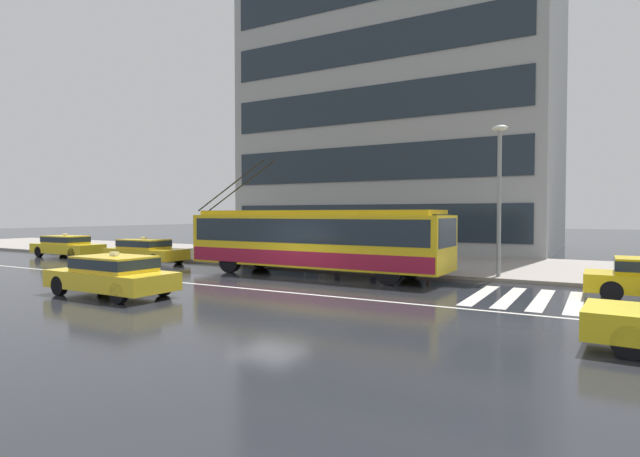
{
  "coord_description": "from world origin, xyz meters",
  "views": [
    {
      "loc": [
        10.5,
        -14.88,
        2.59
      ],
      "look_at": [
        -0.14,
        3.92,
        1.95
      ],
      "focal_mm": 28.03,
      "sensor_mm": 36.0,
      "label": 1
    }
  ],
  "objects_px": {
    "trolleybus": "(314,239)",
    "taxi_oncoming_near": "(112,274)",
    "street_lamp": "(499,186)",
    "bus_shelter": "(349,225)",
    "pedestrian_approaching_curb": "(429,235)",
    "pedestrian_at_shelter": "(371,233)",
    "pedestrian_walking_past": "(336,230)",
    "taxi_far_behind": "(67,245)",
    "taxi_queued_behind_bus": "(145,250)"
  },
  "relations": [
    {
      "from": "trolleybus",
      "to": "taxi_oncoming_near",
      "type": "bearing_deg",
      "value": -110.61
    },
    {
      "from": "street_lamp",
      "to": "trolleybus",
      "type": "bearing_deg",
      "value": -161.69
    },
    {
      "from": "bus_shelter",
      "to": "taxi_oncoming_near",
      "type": "bearing_deg",
      "value": -102.53
    },
    {
      "from": "trolleybus",
      "to": "pedestrian_approaching_curb",
      "type": "height_order",
      "value": "trolleybus"
    },
    {
      "from": "pedestrian_at_shelter",
      "to": "pedestrian_walking_past",
      "type": "height_order",
      "value": "pedestrian_walking_past"
    },
    {
      "from": "bus_shelter",
      "to": "taxi_far_behind",
      "type": "bearing_deg",
      "value": -168.28
    },
    {
      "from": "taxi_far_behind",
      "to": "bus_shelter",
      "type": "height_order",
      "value": "bus_shelter"
    },
    {
      "from": "pedestrian_approaching_curb",
      "to": "taxi_far_behind",
      "type": "bearing_deg",
      "value": -174.52
    },
    {
      "from": "taxi_far_behind",
      "to": "taxi_queued_behind_bus",
      "type": "xyz_separation_m",
      "value": [
        7.3,
        -0.48,
        -0.0
      ]
    },
    {
      "from": "street_lamp",
      "to": "taxi_oncoming_near",
      "type": "bearing_deg",
      "value": -134.73
    },
    {
      "from": "taxi_queued_behind_bus",
      "to": "taxi_oncoming_near",
      "type": "xyz_separation_m",
      "value": [
        7.2,
        -7.62,
        0.0
      ]
    },
    {
      "from": "pedestrian_at_shelter",
      "to": "taxi_queued_behind_bus",
      "type": "bearing_deg",
      "value": -165.23
    },
    {
      "from": "trolleybus",
      "to": "taxi_queued_behind_bus",
      "type": "height_order",
      "value": "trolleybus"
    },
    {
      "from": "taxi_queued_behind_bus",
      "to": "pedestrian_walking_past",
      "type": "distance_m",
      "value": 9.99
    },
    {
      "from": "taxi_far_behind",
      "to": "bus_shelter",
      "type": "relative_size",
      "value": 1.11
    },
    {
      "from": "taxi_far_behind",
      "to": "pedestrian_approaching_curb",
      "type": "bearing_deg",
      "value": 5.48
    },
    {
      "from": "street_lamp",
      "to": "pedestrian_at_shelter",
      "type": "bearing_deg",
      "value": 173.72
    },
    {
      "from": "trolleybus",
      "to": "pedestrian_at_shelter",
      "type": "distance_m",
      "value": 3.24
    },
    {
      "from": "taxi_far_behind",
      "to": "taxi_oncoming_near",
      "type": "distance_m",
      "value": 16.61
    },
    {
      "from": "trolleybus",
      "to": "taxi_far_behind",
      "type": "xyz_separation_m",
      "value": [
        -17.4,
        0.41,
        -0.81
      ]
    },
    {
      "from": "taxi_queued_behind_bus",
      "to": "taxi_oncoming_near",
      "type": "height_order",
      "value": "same"
    },
    {
      "from": "trolleybus",
      "to": "pedestrian_at_shelter",
      "type": "xyz_separation_m",
      "value": [
        1.33,
        2.95,
        0.19
      ]
    },
    {
      "from": "taxi_queued_behind_bus",
      "to": "street_lamp",
      "type": "relative_size",
      "value": 0.75
    },
    {
      "from": "taxi_far_behind",
      "to": "pedestrian_approaching_curb",
      "type": "relative_size",
      "value": 2.4
    },
    {
      "from": "taxi_queued_behind_bus",
      "to": "pedestrian_approaching_curb",
      "type": "xyz_separation_m",
      "value": [
        14.28,
        2.55,
        1.0
      ]
    },
    {
      "from": "bus_shelter",
      "to": "pedestrian_approaching_curb",
      "type": "distance_m",
      "value": 4.74
    },
    {
      "from": "pedestrian_walking_past",
      "to": "trolleybus",
      "type": "bearing_deg",
      "value": -76.53
    },
    {
      "from": "trolleybus",
      "to": "pedestrian_approaching_curb",
      "type": "xyz_separation_m",
      "value": [
        4.19,
        2.48,
        0.19
      ]
    },
    {
      "from": "taxi_oncoming_near",
      "to": "bus_shelter",
      "type": "distance_m",
      "value": 12.0
    },
    {
      "from": "taxi_far_behind",
      "to": "trolleybus",
      "type": "bearing_deg",
      "value": -1.36
    },
    {
      "from": "taxi_far_behind",
      "to": "pedestrian_approaching_curb",
      "type": "distance_m",
      "value": 21.71
    },
    {
      "from": "pedestrian_at_shelter",
      "to": "pedestrian_walking_past",
      "type": "relative_size",
      "value": 0.95
    },
    {
      "from": "taxi_oncoming_near",
      "to": "pedestrian_walking_past",
      "type": "bearing_deg",
      "value": 79.82
    },
    {
      "from": "street_lamp",
      "to": "bus_shelter",
      "type": "bearing_deg",
      "value": 167.38
    },
    {
      "from": "taxi_queued_behind_bus",
      "to": "bus_shelter",
      "type": "height_order",
      "value": "bus_shelter"
    },
    {
      "from": "bus_shelter",
      "to": "street_lamp",
      "type": "height_order",
      "value": "street_lamp"
    },
    {
      "from": "taxi_far_behind",
      "to": "bus_shelter",
      "type": "distance_m",
      "value": 17.51
    },
    {
      "from": "trolleybus",
      "to": "pedestrian_at_shelter",
      "type": "bearing_deg",
      "value": 65.7
    },
    {
      "from": "taxi_oncoming_near",
      "to": "pedestrian_walking_past",
      "type": "relative_size",
      "value": 2.2
    },
    {
      "from": "pedestrian_at_shelter",
      "to": "pedestrian_walking_past",
      "type": "distance_m",
      "value": 2.29
    },
    {
      "from": "taxi_far_behind",
      "to": "pedestrian_at_shelter",
      "type": "distance_m",
      "value": 18.92
    },
    {
      "from": "trolleybus",
      "to": "taxi_queued_behind_bus",
      "type": "distance_m",
      "value": 10.13
    },
    {
      "from": "taxi_queued_behind_bus",
      "to": "pedestrian_at_shelter",
      "type": "bearing_deg",
      "value": 14.77
    },
    {
      "from": "taxi_oncoming_near",
      "to": "pedestrian_at_shelter",
      "type": "height_order",
      "value": "pedestrian_at_shelter"
    },
    {
      "from": "bus_shelter",
      "to": "pedestrian_approaching_curb",
      "type": "height_order",
      "value": "bus_shelter"
    },
    {
      "from": "taxi_far_behind",
      "to": "taxi_oncoming_near",
      "type": "height_order",
      "value": "same"
    },
    {
      "from": "trolleybus",
      "to": "pedestrian_walking_past",
      "type": "bearing_deg",
      "value": 103.47
    },
    {
      "from": "pedestrian_approaching_curb",
      "to": "pedestrian_walking_past",
      "type": "relative_size",
      "value": 0.97
    },
    {
      "from": "taxi_queued_behind_bus",
      "to": "bus_shelter",
      "type": "relative_size",
      "value": 1.05
    },
    {
      "from": "taxi_queued_behind_bus",
      "to": "pedestrian_at_shelter",
      "type": "distance_m",
      "value": 11.86
    }
  ]
}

